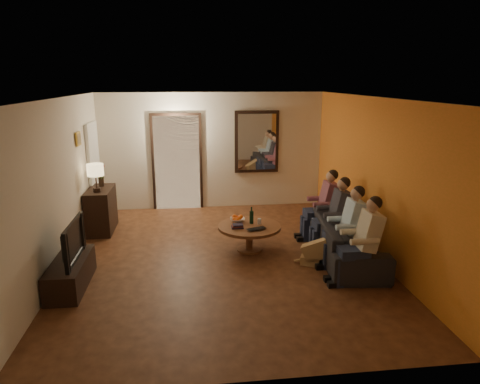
{
  "coord_description": "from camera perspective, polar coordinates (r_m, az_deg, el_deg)",
  "views": [
    {
      "loc": [
        -0.52,
        -6.54,
        2.88
      ],
      "look_at": [
        0.3,
        0.3,
        1.05
      ],
      "focal_mm": 32.0,
      "sensor_mm": 36.0,
      "label": 1
    }
  ],
  "objects": [
    {
      "name": "bowl",
      "position": [
        7.51,
        -0.33,
        -3.75
      ],
      "size": [
        0.26,
        0.26,
        0.06
      ],
      "primitive_type": "imported",
      "color": "white",
      "rests_on": "coffee_table"
    },
    {
      "name": "door_trim",
      "position": [
        9.69,
        -8.38,
        3.82
      ],
      "size": [
        1.12,
        0.04,
        2.22
      ],
      "primitive_type": "cube",
      "color": "black",
      "rests_on": "floor"
    },
    {
      "name": "laptop",
      "position": [
        7.09,
        2.38,
        -5.08
      ],
      "size": [
        0.38,
        0.31,
        0.03
      ],
      "primitive_type": "imported",
      "rotation": [
        0.0,
        0.0,
        0.36
      ],
      "color": "black",
      "rests_on": "coffee_table"
    },
    {
      "name": "mirror_frame",
      "position": [
        9.72,
        2.24,
        6.7
      ],
      "size": [
        1.0,
        0.05,
        1.4
      ],
      "primitive_type": "cube",
      "color": "black",
      "rests_on": "back_wall"
    },
    {
      "name": "dog",
      "position": [
        6.91,
        10.23,
        -7.49
      ],
      "size": [
        0.61,
        0.45,
        0.56
      ],
      "primitive_type": null,
      "rotation": [
        0.0,
        0.0,
        -0.43
      ],
      "color": "#9E6D49",
      "rests_on": "floor"
    },
    {
      "name": "wine_glass",
      "position": [
        7.4,
        2.59,
        -3.92
      ],
      "size": [
        0.06,
        0.06,
        0.1
      ],
      "primitive_type": "cylinder",
      "color": "silver",
      "rests_on": "coffee_table"
    },
    {
      "name": "wine_bottle",
      "position": [
        7.39,
        1.54,
        -3.07
      ],
      "size": [
        0.07,
        0.07,
        0.31
      ],
      "primitive_type": null,
      "color": "black",
      "rests_on": "coffee_table"
    },
    {
      "name": "framed_art",
      "position": [
        8.15,
        -20.76,
        6.65
      ],
      "size": [
        0.03,
        0.28,
        0.24
      ],
      "primitive_type": "cube",
      "color": "#B28C33",
      "rests_on": "left_wall"
    },
    {
      "name": "fridge_glimpse",
      "position": [
        9.73,
        -6.88,
        3.02
      ],
      "size": [
        0.45,
        0.03,
        1.7
      ],
      "primitive_type": "cube",
      "color": "silver",
      "rests_on": "floor"
    },
    {
      "name": "front_wall",
      "position": [
        3.92,
        1.41,
        -8.94
      ],
      "size": [
        5.0,
        0.02,
        2.6
      ],
      "primitive_type": "cube",
      "color": "beige",
      "rests_on": "floor"
    },
    {
      "name": "orange_accent",
      "position": [
        7.38,
        17.45,
        1.8
      ],
      "size": [
        0.01,
        6.0,
        2.6
      ],
      "primitive_type": "cube",
      "color": "orange",
      "rests_on": "right_wall"
    },
    {
      "name": "person_a",
      "position": [
        6.38,
        16.19,
        -6.68
      ],
      "size": [
        0.6,
        0.4,
        1.2
      ],
      "primitive_type": null,
      "color": "tan",
      "rests_on": "sofa"
    },
    {
      "name": "white_door",
      "position": [
        9.24,
        -18.82,
        2.46
      ],
      "size": [
        0.06,
        0.85,
        2.04
      ],
      "primitive_type": "cube",
      "color": "white",
      "rests_on": "floor"
    },
    {
      "name": "oranges",
      "position": [
        7.49,
        -0.34,
        -3.25
      ],
      "size": [
        0.2,
        0.2,
        0.08
      ],
      "primitive_type": null,
      "color": "orange",
      "rests_on": "bowl"
    },
    {
      "name": "sofa",
      "position": [
        7.29,
        14.05,
        -6.14
      ],
      "size": [
        2.28,
        1.12,
        0.64
      ],
      "primitive_type": "imported",
      "rotation": [
        0.0,
        0.0,
        1.45
      ],
      "color": "black",
      "rests_on": "floor"
    },
    {
      "name": "floor",
      "position": [
        7.17,
        -2.12,
        -8.83
      ],
      "size": [
        5.0,
        6.0,
        0.01
      ],
      "primitive_type": "cube",
      "color": "#3F2011",
      "rests_on": "ground"
    },
    {
      "name": "person_d",
      "position": [
        7.97,
        11.24,
        -2.04
      ],
      "size": [
        0.6,
        0.4,
        1.2
      ],
      "primitive_type": null,
      "color": "tan",
      "rests_on": "sofa"
    },
    {
      "name": "back_wall",
      "position": [
        9.69,
        -3.68,
        5.45
      ],
      "size": [
        5.0,
        0.02,
        2.6
      ],
      "primitive_type": "cube",
      "color": "beige",
      "rests_on": "floor"
    },
    {
      "name": "left_wall",
      "position": [
        7.02,
        -23.02,
        0.65
      ],
      "size": [
        0.02,
        6.0,
        2.6
      ],
      "primitive_type": "cube",
      "color": "beige",
      "rests_on": "floor"
    },
    {
      "name": "flower_vase",
      "position": [
        8.76,
        -18.08,
        2.14
      ],
      "size": [
        0.14,
        0.14,
        0.44
      ],
      "primitive_type": null,
      "color": "red",
      "rests_on": "dresser"
    },
    {
      "name": "table_lamp",
      "position": [
        8.33,
        -18.66,
        1.81
      ],
      "size": [
        0.3,
        0.3,
        0.54
      ],
      "primitive_type": null,
      "color": "beige",
      "rests_on": "dresser"
    },
    {
      "name": "dresser",
      "position": [
        8.71,
        -18.01,
        -2.29
      ],
      "size": [
        0.45,
        0.95,
        0.84
      ],
      "primitive_type": "cube",
      "color": "black",
      "rests_on": "floor"
    },
    {
      "name": "person_b",
      "position": [
        6.9,
        14.28,
        -4.9
      ],
      "size": [
        0.6,
        0.4,
        1.2
      ],
      "primitive_type": null,
      "color": "tan",
      "rests_on": "sofa"
    },
    {
      "name": "kitchen_doorway",
      "position": [
        9.7,
        -8.38,
        3.84
      ],
      "size": [
        1.0,
        0.06,
        2.1
      ],
      "primitive_type": "cube",
      "color": "#FFE0A5",
      "rests_on": "floor"
    },
    {
      "name": "book_stack",
      "position": [
        7.21,
        -0.36,
        -4.54
      ],
      "size": [
        0.2,
        0.15,
        0.07
      ],
      "primitive_type": null,
      "color": "black",
      "rests_on": "coffee_table"
    },
    {
      "name": "ceiling",
      "position": [
        6.57,
        -2.34,
        12.41
      ],
      "size": [
        5.0,
        6.0,
        0.01
      ],
      "primitive_type": "cube",
      "color": "white",
      "rests_on": "back_wall"
    },
    {
      "name": "art_canvas",
      "position": [
        8.14,
        -20.66,
        6.65
      ],
      "size": [
        0.01,
        0.22,
        0.18
      ],
      "primitive_type": "cube",
      "color": "brown",
      "rests_on": "left_wall"
    },
    {
      "name": "right_wall",
      "position": [
        7.38,
        17.52,
        1.8
      ],
      "size": [
        0.02,
        6.0,
        2.6
      ],
      "primitive_type": "cube",
      "color": "beige",
      "rests_on": "floor"
    },
    {
      "name": "mirror_glass",
      "position": [
        9.69,
        2.27,
        6.67
      ],
      "size": [
        0.86,
        0.02,
        1.26
      ],
      "primitive_type": "cube",
      "color": "white",
      "rests_on": "back_wall"
    },
    {
      "name": "tv_stand",
      "position": [
        6.63,
        -21.65,
        -10.05
      ],
      "size": [
        0.45,
        1.22,
        0.41
      ],
      "primitive_type": "cube",
      "color": "black",
      "rests_on": "floor"
    },
    {
      "name": "tv",
      "position": [
        6.45,
        -22.06,
        -6.13
      ],
      "size": [
        0.98,
        0.13,
        0.57
      ],
      "primitive_type": "imported",
      "rotation": [
        0.0,
        0.0,
        1.57
      ],
      "color": "black",
      "rests_on": "tv_stand"
    },
    {
      "name": "coffee_table",
      "position": [
        7.42,
        1.25,
        -6.11
      ],
      "size": [
        1.35,
        1.35,
        0.45
      ],
      "primitive_type": "cylinder",
      "rotation": [
        0.0,
        0.0,
        0.31
      ],
      "color": "brown",
      "rests_on": "floor"
    },
    {
      "name": "person_c",
      "position": [
        7.43,
        12.65,
        -3.37
      ],
      "size": [
        0.6,
        0.4,
        1.2
      ],
      "primitive_type": null,
      "color": "tan",
      "rests_on": "sofa"
    }
  ]
}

